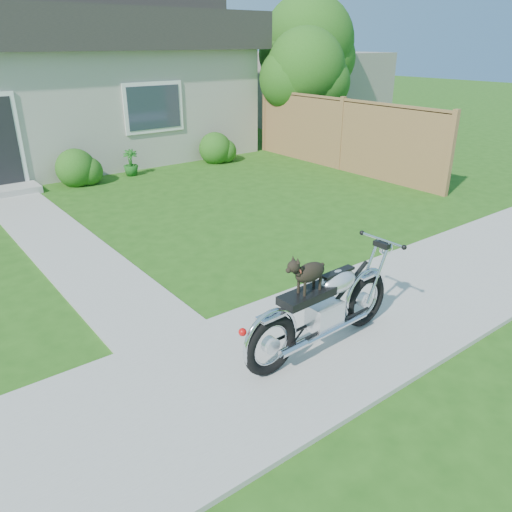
{
  "coord_description": "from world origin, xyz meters",
  "views": [
    {
      "loc": [
        -3.69,
        -3.54,
        3.22
      ],
      "look_at": [
        -0.2,
        1.0,
        0.75
      ],
      "focal_mm": 35.0,
      "sensor_mm": 36.0,
      "label": 1
    }
  ],
  "objects_px": {
    "tree_far": "(312,47)",
    "potted_plant_right": "(131,163)",
    "fence": "(341,134)",
    "house": "(20,83)",
    "motorcycle_with_dog": "(325,305)",
    "tree_near": "(310,73)"
  },
  "relations": [
    {
      "from": "tree_far",
      "to": "motorcycle_with_dog",
      "type": "distance_m",
      "value": 13.76
    },
    {
      "from": "tree_far",
      "to": "motorcycle_with_dog",
      "type": "bearing_deg",
      "value": -132.37
    },
    {
      "from": "potted_plant_right",
      "to": "motorcycle_with_dog",
      "type": "height_order",
      "value": "motorcycle_with_dog"
    },
    {
      "from": "tree_near",
      "to": "tree_far",
      "type": "height_order",
      "value": "tree_far"
    },
    {
      "from": "house",
      "to": "fence",
      "type": "relative_size",
      "value": 1.9
    },
    {
      "from": "house",
      "to": "potted_plant_right",
      "type": "relative_size",
      "value": 18.99
    },
    {
      "from": "tree_far",
      "to": "motorcycle_with_dog",
      "type": "xyz_separation_m",
      "value": [
        -9.12,
        -10.0,
        -2.48
      ]
    },
    {
      "from": "tree_near",
      "to": "potted_plant_right",
      "type": "bearing_deg",
      "value": 175.92
    },
    {
      "from": "fence",
      "to": "tree_far",
      "type": "distance_m",
      "value": 5.28
    },
    {
      "from": "potted_plant_right",
      "to": "motorcycle_with_dog",
      "type": "xyz_separation_m",
      "value": [
        -1.68,
        -8.74,
        0.23
      ]
    },
    {
      "from": "tree_far",
      "to": "motorcycle_with_dog",
      "type": "relative_size",
      "value": 2.13
    },
    {
      "from": "tree_near",
      "to": "motorcycle_with_dog",
      "type": "height_order",
      "value": "tree_near"
    },
    {
      "from": "fence",
      "to": "potted_plant_right",
      "type": "relative_size",
      "value": 9.98
    },
    {
      "from": "potted_plant_right",
      "to": "house",
      "type": "bearing_deg",
      "value": 113.69
    },
    {
      "from": "tree_near",
      "to": "motorcycle_with_dog",
      "type": "xyz_separation_m",
      "value": [
        -7.49,
        -8.33,
        -1.78
      ]
    },
    {
      "from": "tree_near",
      "to": "tree_far",
      "type": "xyz_separation_m",
      "value": [
        1.63,
        1.67,
        0.7
      ]
    },
    {
      "from": "potted_plant_right",
      "to": "motorcycle_with_dog",
      "type": "distance_m",
      "value": 8.9
    },
    {
      "from": "tree_far",
      "to": "potted_plant_right",
      "type": "distance_m",
      "value": 8.02
    },
    {
      "from": "motorcycle_with_dog",
      "to": "house",
      "type": "bearing_deg",
      "value": 86.98
    },
    {
      "from": "house",
      "to": "potted_plant_right",
      "type": "height_order",
      "value": "house"
    },
    {
      "from": "tree_near",
      "to": "tree_far",
      "type": "relative_size",
      "value": 0.77
    },
    {
      "from": "fence",
      "to": "potted_plant_right",
      "type": "distance_m",
      "value": 5.58
    }
  ]
}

